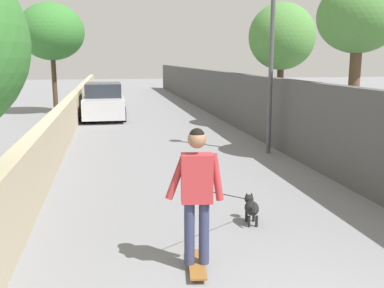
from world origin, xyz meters
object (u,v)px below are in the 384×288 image
at_px(tree_right_mid, 282,37).
at_px(car_near, 104,102).
at_px(skateboard, 197,264).
at_px(tree_right_near, 359,19).
at_px(lamp_post, 272,36).
at_px(person_skateboarder, 197,186).
at_px(tree_left_distant, 51,32).
at_px(dog, 251,207).

distance_m(tree_right_mid, car_near, 8.11).
xyz_separation_m(skateboard, car_near, (14.45, 1.24, 0.65)).
distance_m(tree_right_near, tree_right_mid, 5.51).
relative_size(tree_right_mid, lamp_post, 0.98).
relative_size(lamp_post, car_near, 1.13).
relative_size(tree_right_near, lamp_post, 0.95).
relative_size(lamp_post, person_skateboarder, 2.74).
bearing_deg(car_near, tree_right_mid, -122.25).
relative_size(tree_left_distant, dog, 3.11).
bearing_deg(skateboard, person_skateboarder, -175.24).
distance_m(person_skateboarder, car_near, 14.51).
height_order(tree_right_near, tree_right_mid, tree_right_mid).
bearing_deg(tree_left_distant, tree_right_mid, -124.48).
xyz_separation_m(tree_right_near, dog, (-3.52, 3.77, -3.23)).
bearing_deg(skateboard, tree_right_near, -45.35).
xyz_separation_m(lamp_post, person_skateboarder, (-6.30, 3.31, -2.09)).
distance_m(tree_right_near, skateboard, 7.73).
bearing_deg(person_skateboarder, tree_right_near, -45.35).
xyz_separation_m(dog, car_near, (13.11, 2.39, 0.44)).
bearing_deg(car_near, tree_left_distant, 49.71).
relative_size(tree_right_mid, car_near, 1.10).
xyz_separation_m(tree_right_mid, dog, (-9.02, 4.09, -3.08)).
relative_size(tree_right_mid, tree_left_distant, 0.90).
bearing_deg(tree_right_mid, person_skateboarder, 153.15).
height_order(tree_right_near, lamp_post, lamp_post).
bearing_deg(tree_right_near, tree_right_mid, -3.35).
bearing_deg(person_skateboarder, tree_left_distant, 12.04).
relative_size(tree_left_distant, person_skateboarder, 2.98).
xyz_separation_m(tree_left_distant, dog, (-15.02, -4.65, -3.51)).
distance_m(lamp_post, car_near, 9.66).
distance_m(tree_left_distant, lamp_post, 12.16).
distance_m(lamp_post, skateboard, 7.76).
bearing_deg(car_near, lamp_post, -150.87).
bearing_deg(lamp_post, dog, 156.49).
bearing_deg(skateboard, tree_left_distant, 12.04).
height_order(tree_right_mid, dog, tree_right_mid).
bearing_deg(dog, lamp_post, -23.51).
relative_size(tree_right_near, person_skateboarder, 2.60).
distance_m(tree_right_near, lamp_post, 2.19).
bearing_deg(lamp_post, car_near, 29.13).
distance_m(tree_left_distant, car_near, 4.26).
bearing_deg(tree_right_near, lamp_post, 48.45).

